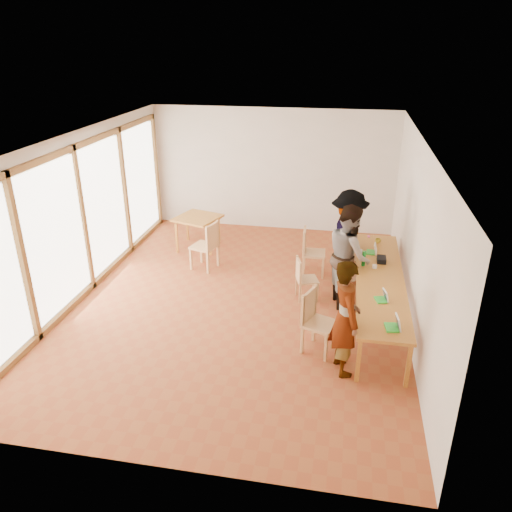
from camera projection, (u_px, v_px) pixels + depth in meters
The scene contains 25 objects.
ground at pixel (239, 301), 9.32m from camera, with size 8.00×8.00×0.00m, color #9C4D25.
wall_back at pixel (273, 170), 12.31m from camera, with size 6.00×0.10×3.00m, color beige.
wall_front at pixel (155, 360), 5.12m from camera, with size 6.00×0.10×3.00m, color beige.
wall_right at pixel (416, 237), 8.21m from camera, with size 0.10×8.00×3.00m, color beige.
window_wall at pixel (82, 216), 9.20m from camera, with size 0.10×8.00×3.00m, color white.
ceiling at pixel (237, 138), 8.10m from camera, with size 6.00×8.00×0.04m, color white.
communal_table at pixel (380, 280), 8.57m from camera, with size 0.80×4.00×0.75m.
side_table at pixel (198, 220), 11.41m from camera, with size 0.90×0.90×0.75m.
chair_near at pixel (314, 315), 7.66m from camera, with size 0.61×0.61×0.54m.
chair_mid at pixel (303, 275), 9.21m from camera, with size 0.47×0.47×0.43m.
chair_far at pixel (309, 247), 10.14m from camera, with size 0.48×0.48×0.52m.
chair_empty at pixel (341, 251), 10.05m from camera, with size 0.47×0.47×0.49m.
chair_spare at pixel (208, 241), 10.35m from camera, with size 0.60×0.60×0.55m.
person_near at pixel (345, 318), 7.06m from camera, with size 0.64×0.42×1.77m, color gray.
person_mid at pixel (349, 255), 8.93m from camera, with size 0.91×0.71×1.88m, color gray.
person_far at pixel (348, 238), 9.63m from camera, with size 1.23×0.71×1.91m, color gray.
laptop_near at pixel (395, 325), 7.03m from camera, with size 0.24×0.26×0.20m.
laptop_mid at pixel (383, 298), 7.78m from camera, with size 0.23×0.25×0.18m.
laptop_far at pixel (373, 250), 9.48m from camera, with size 0.22×0.25×0.19m.
yellow_mug at pixel (378, 241), 9.94m from camera, with size 0.11×0.11×0.09m, color gold.
green_bottle at pixel (364, 258), 8.92m from camera, with size 0.07×0.07×0.28m, color #137E24.
clear_glass at pixel (360, 252), 9.43m from camera, with size 0.07×0.07×0.09m, color silver.
condiment_cup at pixel (375, 267), 8.87m from camera, with size 0.08×0.08×0.06m, color white.
pink_phone at pixel (369, 236), 10.26m from camera, with size 0.05×0.10×0.01m, color #EE409D.
black_pouch at pixel (381, 259), 9.11m from camera, with size 0.16×0.26×0.09m, color black.
Camera 1 is at (1.80, -7.99, 4.55)m, focal length 35.00 mm.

